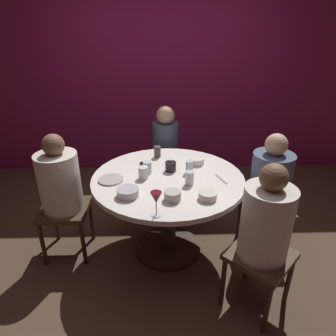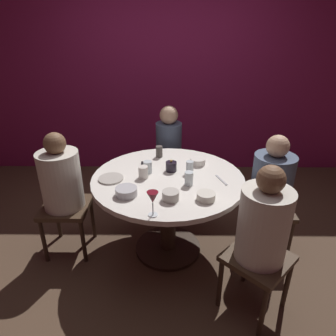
{
  "view_description": "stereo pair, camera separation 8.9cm",
  "coord_description": "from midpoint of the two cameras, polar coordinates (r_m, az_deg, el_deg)",
  "views": [
    {
      "loc": [
        -0.07,
        -2.2,
        1.89
      ],
      "look_at": [
        0.0,
        0.0,
        0.83
      ],
      "focal_mm": 32.05,
      "sensor_mm": 36.0,
      "label": 1
    },
    {
      "loc": [
        0.02,
        -2.2,
        1.89
      ],
      "look_at": [
        0.0,
        0.0,
        0.83
      ],
      "focal_mm": 32.05,
      "sensor_mm": 36.0,
      "label": 2
    }
  ],
  "objects": [
    {
      "name": "bowl_salad_center",
      "position": [
        2.71,
        6.63,
        1.25
      ],
      "size": [
        0.13,
        0.13,
        0.06
      ],
      "primitive_type": "cylinder",
      "color": "silver",
      "rests_on": "dining_table"
    },
    {
      "name": "cup_by_left_diner",
      "position": [
        2.45,
        -3.7,
        -0.8
      ],
      "size": [
        0.08,
        0.08,
        0.1
      ],
      "primitive_type": "cylinder",
      "color": "silver",
      "rests_on": "dining_table"
    },
    {
      "name": "cup_by_right_diner",
      "position": [
        2.84,
        -0.79,
        3.15
      ],
      "size": [
        0.06,
        0.06,
        0.11
      ],
      "primitive_type": "cylinder",
      "color": "#4C4742",
      "rests_on": "dining_table"
    },
    {
      "name": "ground_plane",
      "position": [
        2.91,
        0.91,
        -15.02
      ],
      "size": [
        8.0,
        8.0,
        0.0
      ],
      "primitive_type": "plane",
      "color": "#4C3828"
    },
    {
      "name": "bowl_small_white",
      "position": [
        2.15,
        1.68,
        -5.27
      ],
      "size": [
        0.12,
        0.12,
        0.07
      ],
      "primitive_type": "cylinder",
      "color": "#B2ADA3",
      "rests_on": "dining_table"
    },
    {
      "name": "seated_diner_back",
      "position": [
        3.33,
        0.92,
        4.59
      ],
      "size": [
        0.4,
        0.4,
        1.12
      ],
      "rotation": [
        0.0,
        0.0,
        4.71
      ],
      "color": "#3F2D1E",
      "rests_on": "ground"
    },
    {
      "name": "wine_glass",
      "position": [
        1.93,
        -1.62,
        -5.83
      ],
      "size": [
        0.08,
        0.08,
        0.18
      ],
      "color": "silver",
      "rests_on": "dining_table"
    },
    {
      "name": "candle_holder",
      "position": [
        2.56,
        1.6,
        0.29
      ],
      "size": [
        0.09,
        0.09,
        0.1
      ],
      "color": "black",
      "rests_on": "dining_table"
    },
    {
      "name": "dining_table",
      "position": [
        2.56,
        1.0,
        -5.01
      ],
      "size": [
        1.26,
        1.26,
        0.75
      ],
      "color": "silver",
      "rests_on": "ground"
    },
    {
      "name": "cup_center_front",
      "position": [
        2.53,
        -2.88,
        0.17
      ],
      "size": [
        0.07,
        0.07,
        0.1
      ],
      "primitive_type": "cylinder",
      "color": "silver",
      "rests_on": "dining_table"
    },
    {
      "name": "dinner_plate",
      "position": [
        2.47,
        -9.79,
        -2.0
      ],
      "size": [
        0.2,
        0.2,
        0.01
      ],
      "primitive_type": "cylinder",
      "color": "#B2ADA3",
      "rests_on": "dining_table"
    },
    {
      "name": "seated_diner_left",
      "position": [
        2.65,
        -18.73,
        -2.48
      ],
      "size": [
        0.4,
        0.4,
        1.13
      ],
      "rotation": [
        0.0,
        0.0,
        6.28
      ],
      "color": "#3F2D1E",
      "rests_on": "ground"
    },
    {
      "name": "seated_diner_front_right",
      "position": [
        2.08,
        18.81,
        -10.64
      ],
      "size": [
        0.57,
        0.57,
        1.15
      ],
      "rotation": [
        0.0,
        0.0,
        2.36
      ],
      "color": "#3F2D1E",
      "rests_on": "ground"
    },
    {
      "name": "bowl_serving_large",
      "position": [
        2.22,
        -6.79,
        -4.47
      ],
      "size": [
        0.16,
        0.16,
        0.06
      ],
      "primitive_type": "cylinder",
      "color": "#B7B7BC",
      "rests_on": "dining_table"
    },
    {
      "name": "fork_near_plate",
      "position": [
        2.47,
        11.13,
        -2.25
      ],
      "size": [
        0.07,
        0.18,
        0.01
      ],
      "primitive_type": "cube",
      "rotation": [
        0.0,
        0.0,
        0.34
      ],
      "color": "#B7B7BC",
      "rests_on": "dining_table"
    },
    {
      "name": "cup_far_edge",
      "position": [
        2.34,
        5.08,
        -2.0
      ],
      "size": [
        0.07,
        0.07,
        0.11
      ],
      "primitive_type": "cylinder",
      "color": "silver",
      "rests_on": "dining_table"
    },
    {
      "name": "back_wall",
      "position": [
        4.08,
        0.92,
        17.28
      ],
      "size": [
        6.0,
        0.1,
        2.6
      ],
      "primitive_type": "cube",
      "color": "maroon",
      "rests_on": "ground"
    },
    {
      "name": "cell_phone",
      "position": [
        2.68,
        -3.48,
        0.59
      ],
      "size": [
        0.07,
        0.14,
        0.01
      ],
      "primitive_type": "cube",
      "rotation": [
        0.0,
        0.0,
        3.17
      ],
      "color": "black",
      "rests_on": "dining_table"
    },
    {
      "name": "cup_near_candle",
      "position": [
        2.52,
        5.16,
        0.11
      ],
      "size": [
        0.06,
        0.06,
        0.11
      ],
      "primitive_type": "cylinder",
      "color": "silver",
      "rests_on": "dining_table"
    },
    {
      "name": "seated_diner_right",
      "position": [
        2.66,
        20.01,
        -2.79
      ],
      "size": [
        0.4,
        0.4,
        1.12
      ],
      "rotation": [
        0.0,
        0.0,
        3.14
      ],
      "color": "#3F2D1E",
      "rests_on": "ground"
    },
    {
      "name": "bowl_sauce_side",
      "position": [
        2.18,
        8.4,
        -5.36
      ],
      "size": [
        0.13,
        0.13,
        0.05
      ],
      "primitive_type": "cylinder",
      "color": "beige",
      "rests_on": "dining_table"
    }
  ]
}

